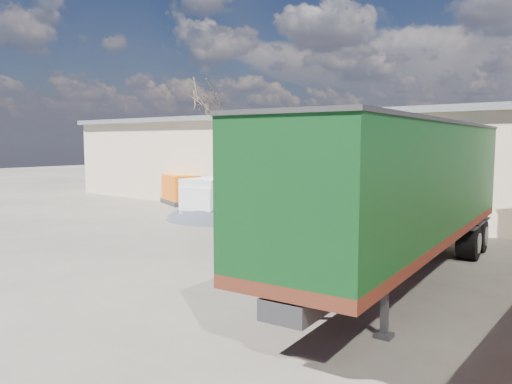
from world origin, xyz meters
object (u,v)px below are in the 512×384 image
Objects in this scene: panel_van at (222,196)px; tractor_unit at (314,203)px; orange_skip at (181,191)px; bare_tree at (207,93)px; box_trailer at (404,185)px.

tractor_unit is at bearing -32.96° from panel_van.
orange_skip is at bearing -164.42° from tractor_unit.
bare_tree is 14.52m from orange_skip.
box_trailer reaches higher than orange_skip.
bare_tree is at bearing -177.57° from tractor_unit.
bare_tree reaches higher than tractor_unit.
panel_van is 5.66m from orange_skip.
tractor_unit is 14.79m from orange_skip.
tractor_unit is 1.17× the size of panel_van.
bare_tree is at bearing 138.80° from box_trailer.
tractor_unit is 9.15m from panel_van.
box_trailer is (24.59, -18.06, -5.28)m from bare_tree.
bare_tree is 1.91× the size of panel_van.
bare_tree is at bearing 150.17° from orange_skip.
bare_tree is 2.88× the size of orange_skip.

